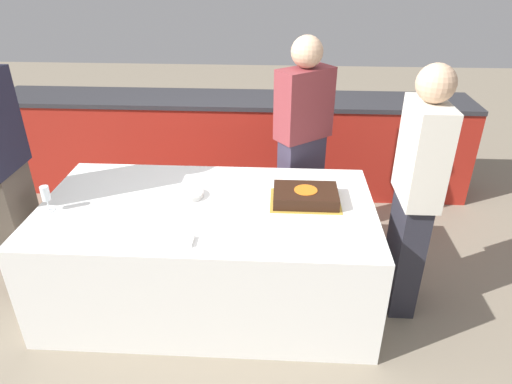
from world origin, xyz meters
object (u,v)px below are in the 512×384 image
Objects in this scene: person_seated_left at (2,170)px; person_cutting_cake at (302,141)px; cake at (305,196)px; plate_stack at (188,194)px; wine_glass at (46,195)px; person_seated_right at (415,194)px.

person_cutting_cake is at bearing -67.46° from person_seated_left.
cake is 0.25× the size of person_seated_left.
plate_stack is at bearing 4.00° from person_cutting_cake.
plate_stack is (-0.75, 0.02, -0.02)m from cake.
person_seated_left reaches higher than person_cutting_cake.
person_seated_left is at bearing -177.63° from cake.
wine_glass is 0.09× the size of person_seated_left.
wine_glass is 0.10× the size of person_cutting_cake.
wine_glass is 2.23m from person_seated_right.
person_seated_right is (0.65, -0.78, -0.01)m from person_cutting_cake.
cake is 0.27× the size of person_cutting_cake.
person_cutting_cake is (1.57, 0.91, 0.01)m from wine_glass.
wine_glass is 1.82m from person_cutting_cake.
cake is 0.75m from plate_stack.
cake is at bearing 51.74° from person_cutting_cake.
person_seated_right is at bearing 91.48° from person_cutting_cake.
person_seated_left is at bearing -90.00° from person_seated_right.
person_cutting_cake is 1.00× the size of person_seated_right.
plate_stack is 1.16m from person_seated_left.
cake is at bearing -87.63° from person_seated_left.
person_seated_right is (0.65, -0.08, 0.08)m from cake.
person_seated_right is (1.41, -0.10, 0.10)m from plate_stack.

